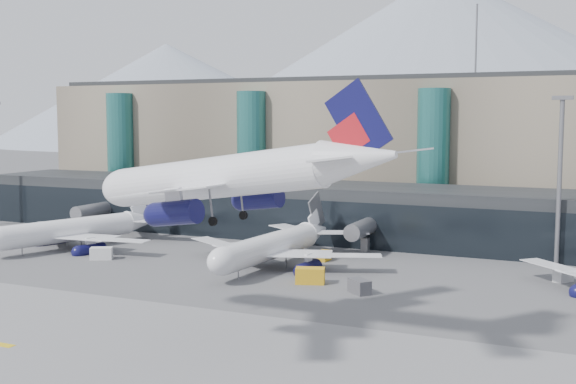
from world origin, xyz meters
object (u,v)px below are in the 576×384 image
at_px(jet_parked_left, 86,222).
at_px(veh_h, 310,276).
at_px(veh_b, 324,256).
at_px(veh_c, 359,286).
at_px(veh_d, 563,276).
at_px(veh_f, 24,234).
at_px(veh_g, 561,274).
at_px(lightmast_mid, 560,171).
at_px(hero_jet, 244,165).
at_px(jet_parked_mid, 281,236).
at_px(veh_a, 101,253).

bearing_deg(jet_parked_left, veh_h, -83.43).
relative_size(veh_b, veh_h, 0.69).
xyz_separation_m(jet_parked_left, veh_h, (46.45, -10.35, -3.18)).
relative_size(veh_c, veh_h, 0.84).
relative_size(veh_d, veh_f, 0.81).
bearing_deg(veh_g, jet_parked_left, -126.35).
xyz_separation_m(lightmast_mid, hero_jet, (-26.01, -52.06, 3.42)).
height_order(hero_jet, veh_d, hero_jet).
xyz_separation_m(veh_d, veh_h, (-31.22, -15.15, 0.30)).
bearing_deg(veh_h, veh_b, 86.68).
relative_size(jet_parked_mid, veh_b, 13.01).
distance_m(lightmast_mid, veh_f, 93.46).
relative_size(veh_b, veh_d, 0.99).
bearing_deg(veh_f, jet_parked_left, -95.93).
xyz_separation_m(lightmast_mid, veh_g, (1.17, -8.63, -13.81)).
distance_m(veh_d, veh_g, 2.28).
height_order(hero_jet, veh_f, hero_jet).
relative_size(lightmast_mid, jet_parked_mid, 0.73).
distance_m(lightmast_mid, veh_g, 16.32).
xyz_separation_m(lightmast_mid, veh_c, (-21.78, -28.50, -13.50)).
relative_size(veh_b, veh_c, 0.81).
bearing_deg(jet_parked_left, veh_a, -111.43).
height_order(jet_parked_mid, veh_b, jet_parked_mid).
bearing_deg(veh_h, veh_g, 11.43).
xyz_separation_m(jet_parked_left, veh_f, (-15.21, 0.83, -3.33)).
height_order(jet_parked_mid, veh_h, jet_parked_mid).
xyz_separation_m(hero_jet, veh_d, (27.60, 41.19, -17.06)).
relative_size(jet_parked_mid, veh_c, 10.59).
xyz_separation_m(jet_parked_left, veh_a, (9.92, -8.49, -3.31)).
relative_size(veh_b, veh_f, 0.80).
distance_m(veh_c, veh_d, 29.28).
height_order(jet_parked_left, veh_h, jet_parked_left).
distance_m(hero_jet, veh_c, 29.31).
xyz_separation_m(jet_parked_mid, veh_f, (-52.45, 0.75, -3.33)).
relative_size(lightmast_mid, veh_g, 12.18).
bearing_deg(lightmast_mid, veh_g, -82.31).
bearing_deg(veh_d, veh_a, 134.00).
distance_m(jet_parked_mid, veh_d, 40.85).
relative_size(hero_jet, veh_d, 13.56).
bearing_deg(jet_parked_mid, veh_g, -75.12).
xyz_separation_m(lightmast_mid, veh_d, (1.59, -10.86, -13.64)).
bearing_deg(hero_jet, veh_b, 108.73).
relative_size(jet_parked_left, veh_c, 10.63).
xyz_separation_m(jet_parked_mid, veh_c, (17.06, -12.92, -3.35)).
bearing_deg(lightmast_mid, jet_parked_mid, -158.14).
distance_m(lightmast_mid, veh_c, 38.33).
height_order(veh_d, veh_h, veh_h).
distance_m(hero_jet, veh_f, 77.02).
height_order(lightmast_mid, veh_d, lightmast_mid).
bearing_deg(veh_g, veh_h, -102.11).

